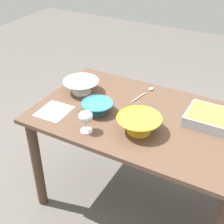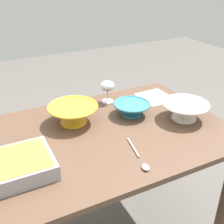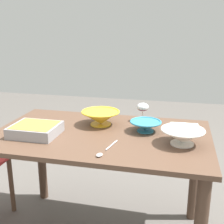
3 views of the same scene
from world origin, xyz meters
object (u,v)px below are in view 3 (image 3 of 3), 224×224
at_px(wine_glass, 143,108).
at_px(napkin, 185,128).
at_px(dining_table, 101,152).
at_px(serving_bowl, 146,125).
at_px(small_bowl, 182,136).
at_px(casserole_dish, 35,129).
at_px(mixing_bowl, 101,117).
at_px(serving_spoon, 104,151).

height_order(wine_glass, napkin, wine_glass).
distance_m(dining_table, napkin, 0.58).
xyz_separation_m(dining_table, napkin, (-0.51, -0.22, 0.13)).
height_order(wine_glass, serving_bowl, wine_glass).
relative_size(serving_bowl, napkin, 0.97).
distance_m(dining_table, small_bowl, 0.53).
relative_size(casserole_dish, mixing_bowl, 1.08).
relative_size(serving_spoon, napkin, 1.19).
bearing_deg(small_bowl, napkin, -93.22).
height_order(casserole_dish, serving_spoon, casserole_dish).
bearing_deg(casserole_dish, dining_table, -161.98).
bearing_deg(napkin, wine_glass, -14.67).
height_order(wine_glass, mixing_bowl, wine_glass).
distance_m(wine_glass, small_bowl, 0.46).
distance_m(small_bowl, napkin, 0.30).
xyz_separation_m(wine_glass, napkin, (-0.29, 0.08, -0.09)).
bearing_deg(dining_table, serving_spoon, 108.50).
bearing_deg(serving_spoon, casserole_dish, -18.29).
xyz_separation_m(dining_table, serving_spoon, (-0.09, 0.28, 0.14)).
bearing_deg(small_bowl, casserole_dish, 3.67).
bearing_deg(casserole_dish, wine_glass, -144.82).
relative_size(dining_table, wine_glass, 10.13).
xyz_separation_m(casserole_dish, serving_bowl, (-0.65, -0.22, 0.00)).
distance_m(dining_table, mixing_bowl, 0.25).
relative_size(dining_table, serving_bowl, 6.72).
relative_size(casserole_dish, napkin, 1.36).
height_order(dining_table, serving_spoon, serving_spoon).
bearing_deg(napkin, casserole_dish, 21.26).
bearing_deg(casserole_dish, serving_bowl, -161.30).
xyz_separation_m(small_bowl, serving_spoon, (0.40, 0.21, -0.04)).
relative_size(wine_glass, mixing_bowl, 0.51).
distance_m(casserole_dish, small_bowl, 0.88).
height_order(mixing_bowl, napkin, mixing_bowl).
height_order(dining_table, mixing_bowl, mixing_bowl).
height_order(casserole_dish, napkin, casserole_dish).
xyz_separation_m(dining_table, wine_glass, (-0.22, -0.30, 0.23)).
distance_m(small_bowl, serving_spoon, 0.46).
xyz_separation_m(small_bowl, serving_bowl, (0.23, -0.16, -0.01)).
relative_size(mixing_bowl, napkin, 1.26).
bearing_deg(wine_glass, serving_bowl, 103.05).
height_order(mixing_bowl, serving_bowl, mixing_bowl).
relative_size(small_bowl, napkin, 1.20).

